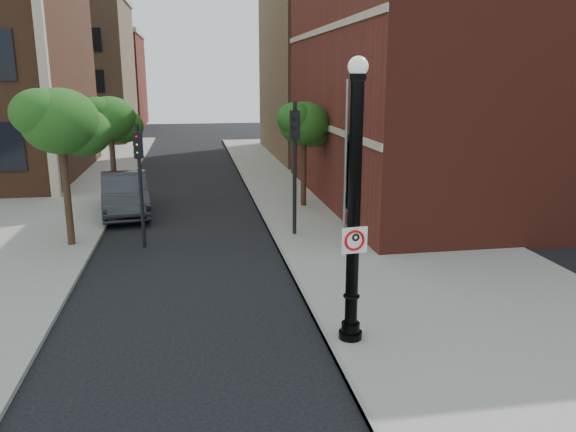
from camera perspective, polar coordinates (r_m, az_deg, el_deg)
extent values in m
plane|color=black|center=(11.59, -5.42, -14.94)|extent=(120.00, 120.00, 0.00)
cube|color=gray|center=(21.91, 8.33, -0.78)|extent=(8.00, 60.00, 0.12)
cube|color=gray|center=(29.85, -25.75, 1.92)|extent=(10.00, 50.00, 0.12)
cube|color=gray|center=(21.04, -1.96, -1.22)|extent=(0.10, 60.00, 0.14)
cube|color=maroon|center=(29.32, 25.68, 13.47)|extent=(22.00, 16.00, 12.00)
cube|color=black|center=(20.25, 6.58, 3.69)|extent=(0.08, 1.40, 2.40)
cube|color=#BBAD91|center=(24.86, 3.47, 9.15)|extent=(0.06, 16.00, 0.25)
cube|color=#BBAD91|center=(24.84, 3.61, 18.38)|extent=(0.06, 16.00, 0.25)
cube|color=#BBAD91|center=(27.89, -23.77, 15.76)|extent=(0.40, 0.40, 14.00)
cube|color=#8B6C4B|center=(55.30, -22.17, 13.43)|extent=(12.00, 12.00, 12.00)
cube|color=maroon|center=(69.06, -19.65, 12.73)|extent=(12.00, 12.00, 10.00)
cube|color=#8B6C4B|center=(43.47, 13.34, 15.50)|extent=(22.00, 14.00, 14.00)
cylinder|color=black|center=(12.43, 6.34, -12.13)|extent=(0.51, 0.51, 0.27)
cylinder|color=black|center=(12.34, 6.37, -11.19)|extent=(0.40, 0.40, 0.23)
cylinder|color=black|center=(11.49, 6.70, 0.29)|extent=(0.27, 0.27, 5.24)
torus|color=black|center=(12.05, 6.46, -8.08)|extent=(0.36, 0.36, 0.05)
cylinder|color=black|center=(11.17, 7.11, 13.83)|extent=(0.33, 0.33, 0.14)
sphere|color=silver|center=(11.17, 7.14, 14.85)|extent=(0.40, 0.40, 0.40)
cube|color=white|center=(11.48, 6.77, -2.46)|extent=(0.55, 0.08, 0.55)
cube|color=black|center=(11.42, 6.80, -1.24)|extent=(0.55, 0.06, 0.05)
cube|color=black|center=(11.56, 6.73, -3.67)|extent=(0.55, 0.06, 0.05)
cube|color=black|center=(11.39, 5.58, -2.56)|extent=(0.05, 0.01, 0.55)
cube|color=black|center=(11.58, 7.93, -2.36)|extent=(0.05, 0.01, 0.55)
torus|color=red|center=(11.48, 6.77, -2.46)|extent=(0.45, 0.10, 0.44)
cube|color=red|center=(11.48, 6.77, -2.46)|extent=(0.31, 0.04, 0.31)
cube|color=black|center=(11.47, 6.53, -2.48)|extent=(0.05, 0.01, 0.26)
torus|color=black|center=(11.48, 6.88, -2.16)|extent=(0.18, 0.07, 0.17)
cylinder|color=black|center=(11.42, 6.80, -1.26)|extent=(0.03, 0.02, 0.03)
imported|color=#2B2C30|center=(24.23, -16.25, 2.16)|extent=(2.49, 5.39, 1.71)
cylinder|color=black|center=(19.05, -14.73, 2.86)|extent=(0.12, 0.12, 4.13)
cube|color=black|center=(18.84, -14.99, 6.97)|extent=(0.32, 0.31, 0.86)
sphere|color=#E50505|center=(18.69, -15.22, 7.83)|extent=(0.15, 0.15, 0.15)
sphere|color=#FF8C00|center=(18.72, -15.17, 7.04)|extent=(0.15, 0.15, 0.15)
sphere|color=#00E519|center=(18.75, -15.12, 6.26)|extent=(0.15, 0.15, 0.15)
cylinder|color=black|center=(19.61, 0.68, 4.58)|extent=(0.14, 0.14, 4.77)
cube|color=black|center=(19.41, 0.69, 9.21)|extent=(0.32, 0.30, 0.99)
sphere|color=#E50505|center=(19.23, 0.74, 10.20)|extent=(0.18, 0.18, 0.18)
sphere|color=#FF8C00|center=(19.25, 0.74, 9.32)|extent=(0.18, 0.18, 0.18)
sphere|color=#00E519|center=(19.27, 0.73, 8.44)|extent=(0.18, 0.18, 0.18)
cylinder|color=#999999|center=(20.45, 5.91, 5.93)|extent=(0.11, 0.11, 5.49)
cylinder|color=#332214|center=(19.82, -21.56, 2.46)|extent=(0.24, 0.24, 3.92)
ellipsoid|color=#1F4C14|center=(19.54, -22.16, 8.91)|extent=(2.47, 2.47, 2.10)
ellipsoid|color=#1F4C14|center=(19.90, -20.20, 8.02)|extent=(1.91, 1.91, 1.62)
ellipsoid|color=#1F4C14|center=(19.30, -23.92, 9.53)|extent=(1.79, 1.79, 1.53)
cylinder|color=#332214|center=(25.92, -17.32, 4.92)|extent=(0.24, 0.24, 3.57)
ellipsoid|color=#1F4C14|center=(25.70, -17.65, 9.40)|extent=(2.24, 2.24, 1.91)
ellipsoid|color=#1F4C14|center=(26.07, -16.36, 8.76)|extent=(1.73, 1.73, 1.47)
ellipsoid|color=#1F4C14|center=(25.45, -18.82, 9.85)|extent=(1.63, 1.63, 1.39)
cylinder|color=#332214|center=(24.26, 1.60, 4.78)|extent=(0.24, 0.24, 3.41)
ellipsoid|color=#1F4C14|center=(24.02, 1.63, 9.38)|extent=(2.15, 2.15, 1.82)
ellipsoid|color=#1F4C14|center=(24.53, 2.58, 8.66)|extent=(1.66, 1.66, 1.41)
ellipsoid|color=#1F4C14|center=(23.64, 0.72, 9.90)|extent=(1.56, 1.56, 1.33)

